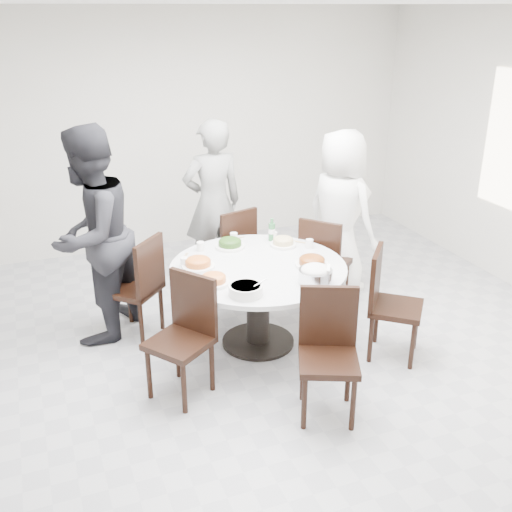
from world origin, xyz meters
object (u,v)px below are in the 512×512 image
object	(u,v)px
chair_sw	(179,340)
chair_s	(329,358)
soup_bowl	(246,290)
dining_table	(258,305)
diner_left	(92,236)
chair_n	(228,251)
chair_nw	(133,287)
chair_se	(396,305)
rice_bowl	(315,277)
diner_right	(340,214)
chair_ne	(325,262)
diner_middle	(213,203)
beverage_bottle	(272,230)

from	to	relation	value
chair_sw	chair_s	distance (m)	1.12
chair_sw	soup_bowl	xyz separation A→B (m)	(0.54, 0.01, 0.32)
dining_table	diner_left	bearing A→B (deg)	152.05
chair_n	soup_bowl	distance (m)	1.60
dining_table	chair_nw	xyz separation A→B (m)	(-0.98, 0.56, 0.10)
chair_se	rice_bowl	world-z (taller)	chair_se
chair_nw	diner_right	world-z (taller)	diner_right
chair_ne	chair_se	world-z (taller)	same
chair_s	diner_left	distance (m)	2.31
chair_sw	diner_left	bearing A→B (deg)	164.96
chair_ne	chair_n	world-z (taller)	same
chair_n	rice_bowl	xyz separation A→B (m)	(0.21, -1.53, 0.33)
dining_table	chair_n	world-z (taller)	chair_n
chair_n	rice_bowl	world-z (taller)	chair_n
dining_table	chair_s	size ratio (longest dim) A/B	1.58
chair_s	dining_table	bearing A→B (deg)	118.70
dining_table	soup_bowl	distance (m)	0.70
dining_table	chair_s	distance (m)	1.13
chair_sw	diner_right	size ratio (longest dim) A/B	0.56
diner_right	diner_left	xyz separation A→B (m)	(-2.44, -0.03, 0.10)
chair_nw	diner_middle	size ratio (longest dim) A/B	0.54
chair_se	diner_right	distance (m)	1.38
dining_table	beverage_bottle	distance (m)	0.78
dining_table	chair_ne	bearing A→B (deg)	26.46
diner_right	diner_middle	xyz separation A→B (m)	(-1.12, 0.70, 0.03)
chair_s	chair_se	xyz separation A→B (m)	(0.91, 0.52, 0.00)
chair_s	rice_bowl	distance (m)	0.74
chair_se	diner_left	bearing A→B (deg)	100.53
chair_sw	diner_right	distance (m)	2.36
chair_s	diner_right	xyz separation A→B (m)	(1.07, 1.83, 0.37)
chair_nw	chair_sw	distance (m)	1.06
soup_bowl	chair_nw	bearing A→B (deg)	123.56
dining_table	chair_ne	xyz separation A→B (m)	(0.88, 0.44, 0.10)
diner_middle	rice_bowl	distance (m)	1.91
diner_left	chair_se	bearing A→B (deg)	100.28
chair_n	chair_sw	distance (m)	1.79
rice_bowl	beverage_bottle	world-z (taller)	beverage_bottle
chair_s	diner_left	bearing A→B (deg)	151.11
soup_bowl	beverage_bottle	distance (m)	1.17
chair_se	soup_bowl	size ratio (longest dim) A/B	3.64
chair_s	diner_middle	distance (m)	2.56
chair_nw	soup_bowl	distance (m)	1.28
diner_left	soup_bowl	distance (m)	1.52
chair_sw	soup_bowl	size ratio (longest dim) A/B	3.64
diner_left	rice_bowl	size ratio (longest dim) A/B	7.05
chair_s	chair_ne	bearing A→B (deg)	87.08
chair_nw	diner_middle	bearing A→B (deg)	173.14
chair_s	chair_se	world-z (taller)	same
diner_left	diner_right	bearing A→B (deg)	130.43
chair_s	rice_bowl	world-z (taller)	chair_s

